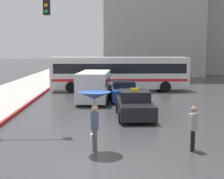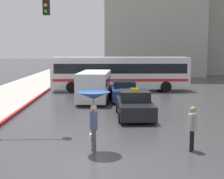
{
  "view_description": "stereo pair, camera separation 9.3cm",
  "coord_description": "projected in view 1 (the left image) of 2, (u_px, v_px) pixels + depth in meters",
  "views": [
    {
      "loc": [
        -0.18,
        -9.82,
        3.57
      ],
      "look_at": [
        0.51,
        7.92,
        1.4
      ],
      "focal_mm": 50.0,
      "sensor_mm": 36.0,
      "label": 1
    },
    {
      "loc": [
        -0.08,
        -9.82,
        3.57
      ],
      "look_at": [
        0.51,
        7.92,
        1.4
      ],
      "focal_mm": 50.0,
      "sensor_mm": 36.0,
      "label": 2
    }
  ],
  "objects": [
    {
      "name": "ground_plane",
      "position": [
        106.0,
        161.0,
        10.18
      ],
      "size": [
        300.0,
        300.0,
        0.0
      ],
      "primitive_type": "plane",
      "color": "#38383A"
    },
    {
      "name": "taxi",
      "position": [
        134.0,
        105.0,
        17.07
      ],
      "size": [
        1.91,
        4.31,
        1.6
      ],
      "rotation": [
        0.0,
        0.0,
        3.14
      ],
      "color": "black",
      "rests_on": "ground_plane"
    },
    {
      "name": "sedan_red",
      "position": [
        124.0,
        91.0,
        22.85
      ],
      "size": [
        1.91,
        4.38,
        1.38
      ],
      "rotation": [
        0.0,
        0.0,
        3.14
      ],
      "color": "navy",
      "rests_on": "ground_plane"
    },
    {
      "name": "ambulance_van",
      "position": [
        94.0,
        85.0,
        22.49
      ],
      "size": [
        2.5,
        5.58,
        2.12
      ],
      "rotation": [
        0.0,
        0.0,
        3.05
      ],
      "color": "silver",
      "rests_on": "ground_plane"
    },
    {
      "name": "city_bus",
      "position": [
        119.0,
        72.0,
        28.3
      ],
      "size": [
        12.27,
        2.75,
        3.06
      ],
      "rotation": [
        0.0,
        0.0,
        1.56
      ],
      "color": "silver",
      "rests_on": "ground_plane"
    },
    {
      "name": "pedestrian_with_umbrella",
      "position": [
        95.0,
        102.0,
        10.99
      ],
      "size": [
        1.18,
        1.18,
        2.16
      ],
      "rotation": [
        0.0,
        0.0,
        1.79
      ],
      "color": "#4C473D",
      "rests_on": "ground_plane"
    },
    {
      "name": "pedestrian_man",
      "position": [
        193.0,
        125.0,
        11.17
      ],
      "size": [
        0.41,
        0.44,
        1.63
      ],
      "rotation": [
        0.0,
        0.0,
        -2.04
      ],
      "color": "black",
      "rests_on": "ground_plane"
    },
    {
      "name": "traffic_light",
      "position": [
        9.0,
        35.0,
        13.69
      ],
      "size": [
        3.0,
        0.38,
        6.26
      ],
      "color": "black",
      "rests_on": "ground_plane"
    }
  ]
}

